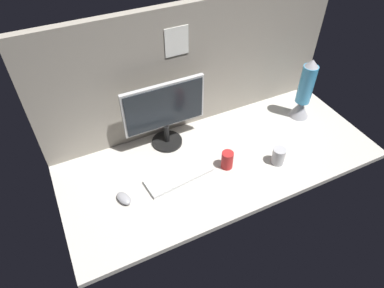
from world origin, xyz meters
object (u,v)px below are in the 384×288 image
(mouse, at_px, (124,198))
(keyboard, at_px, (179,176))
(lava_lamp, at_px, (304,94))
(monitor, at_px, (165,112))
(mug_steel, at_px, (278,156))
(mug_red_plastic, at_px, (227,160))

(mouse, bearing_deg, keyboard, -14.94)
(mouse, bearing_deg, lava_lamp, -11.29)
(monitor, height_order, mug_steel, monitor)
(keyboard, height_order, mug_steel, mug_steel)
(mug_steel, height_order, lava_lamp, lava_lamp)
(mouse, relative_size, mug_steel, 0.95)
(mouse, xyz_separation_m, lava_lamp, (1.24, 0.17, 0.15))
(monitor, bearing_deg, mug_red_plastic, -56.08)
(mug_red_plastic, relative_size, lava_lamp, 0.26)
(keyboard, distance_m, mug_red_plastic, 0.28)
(mug_red_plastic, bearing_deg, monitor, 123.92)
(monitor, height_order, mouse, monitor)
(monitor, relative_size, lava_lamp, 1.16)
(mouse, distance_m, lava_lamp, 1.26)
(keyboard, relative_size, mug_steel, 3.67)
(keyboard, bearing_deg, mug_steel, -21.02)
(monitor, height_order, lava_lamp, same)
(mug_red_plastic, distance_m, lava_lamp, 0.69)
(monitor, xyz_separation_m, lava_lamp, (0.88, -0.14, -0.06))
(mug_red_plastic, xyz_separation_m, lava_lamp, (0.65, 0.19, 0.12))
(monitor, bearing_deg, mug_steel, -40.68)
(monitor, relative_size, mug_red_plastic, 4.53)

